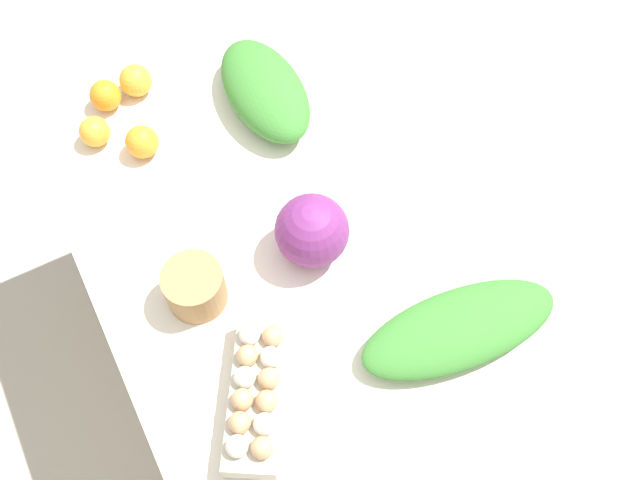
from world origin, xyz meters
The scene contains 11 objects.
ground_plane centered at (0.00, 0.00, 0.00)m, with size 8.00×8.00×0.00m, color #B2A899.
dining_table centered at (0.00, 0.00, 0.62)m, with size 1.27×0.90×0.72m.
cabbage_purple centered at (0.00, -0.02, 0.79)m, with size 0.15×0.15×0.15m, color #7A2D75.
egg_carton centered at (0.23, -0.25, 0.76)m, with size 0.28×0.22×0.09m.
paper_bag centered at (-0.01, -0.26, 0.77)m, with size 0.12×0.12×0.09m, color #A87F51.
greens_bunch_chard centered at (-0.37, 0.06, 0.77)m, with size 0.31×0.16×0.09m, color #3D8433.
greens_bunch_beet_tops centered at (0.29, 0.14, 0.75)m, with size 0.39×0.15×0.07m, color #3D8433.
orange_0 centered at (-0.53, -0.25, 0.75)m, with size 0.07×0.07×0.07m, color orange.
orange_1 centered at (-0.38, -0.23, 0.76)m, with size 0.07×0.07×0.07m, color orange.
orange_2 centered at (-0.45, -0.31, 0.75)m, with size 0.07×0.07×0.07m, color #F9A833.
orange_3 centered at (-0.54, -0.18, 0.76)m, with size 0.07×0.07×0.07m, color #F9A833.
Camera 1 is at (0.59, -0.31, 1.99)m, focal length 40.00 mm.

